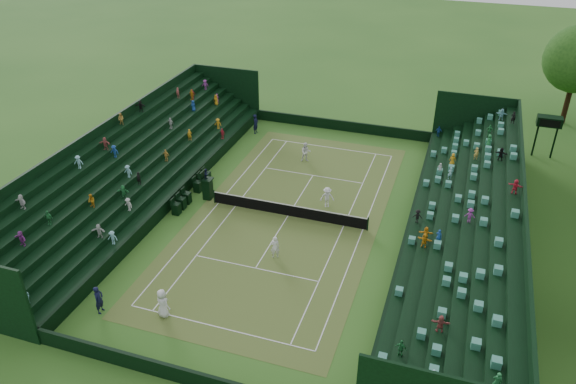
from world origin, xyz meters
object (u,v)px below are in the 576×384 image
at_px(umpire_chair, 207,186).
at_px(player_far_east, 327,197).
at_px(player_near_west, 163,303).
at_px(player_near_east, 275,247).
at_px(player_far_west, 306,152).
at_px(tennis_net, 288,210).

relative_size(umpire_chair, player_far_east, 1.58).
bearing_deg(player_far_east, player_near_west, -131.65).
distance_m(player_near_east, player_far_east, 7.21).
bearing_deg(umpire_chair, player_far_west, 57.84).
relative_size(player_near_west, player_far_west, 1.06).
relative_size(player_near_west, player_near_east, 1.12).
bearing_deg(player_near_west, umpire_chair, -57.66).
bearing_deg(player_far_west, umpire_chair, -142.82).
bearing_deg(player_far_east, umpire_chair, 171.07).
xyz_separation_m(tennis_net, umpire_chair, (-6.52, 0.41, 0.56)).
xyz_separation_m(tennis_net, player_far_east, (2.31, 2.13, 0.28)).
distance_m(tennis_net, player_near_west, 12.44).
xyz_separation_m(tennis_net, player_near_west, (-3.30, -11.99, 0.37)).
xyz_separation_m(umpire_chair, player_far_east, (8.83, 1.72, -0.28)).
xyz_separation_m(player_near_west, player_far_west, (1.98, 20.66, -0.05)).
relative_size(player_near_west, player_far_east, 1.12).
distance_m(umpire_chair, player_far_east, 9.00).
xyz_separation_m(player_near_west, player_near_east, (4.07, 7.08, -0.10)).
bearing_deg(player_near_east, player_near_west, 31.62).
bearing_deg(player_near_east, umpire_chair, -64.59).
relative_size(tennis_net, player_near_east, 7.25).
xyz_separation_m(player_far_west, player_far_east, (3.64, -6.54, -0.05)).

